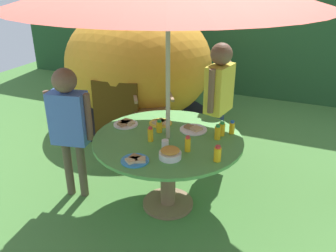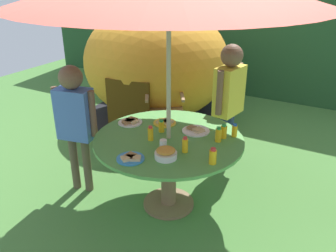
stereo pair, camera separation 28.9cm
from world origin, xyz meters
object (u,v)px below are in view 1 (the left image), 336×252
Objects in this scene: juice_bottle_mid_left at (159,127)px; juice_bottle_front_edge at (150,134)px; juice_bottle_spot_a at (232,128)px; snack_bowl at (170,153)px; juice_bottle_center_back at (218,132)px; garden_table at (168,153)px; plate_back_edge at (161,123)px; cup_near at (165,144)px; wooden_chair at (152,99)px; juice_bottle_far_left at (222,129)px; dome_tent at (138,63)px; juice_bottle_near_right at (218,154)px; child_in_blue_shirt at (69,118)px; child_in_yellow_shirt at (219,89)px; plate_mid_right at (135,160)px; plate_center_front at (126,124)px; plate_near_left at (193,129)px; juice_bottle_far_right at (188,144)px.

juice_bottle_mid_left is 0.90× the size of juice_bottle_front_edge.
juice_bottle_mid_left is at bearing -159.36° from juice_bottle_spot_a.
snack_bowl is 0.52m from juice_bottle_center_back.
garden_table is 0.26m from juice_bottle_front_edge.
cup_near is at bearing -61.74° from plate_back_edge.
wooden_chair is 4.84× the size of plate_back_edge.
dome_tent is at bearing 135.57° from juice_bottle_far_left.
juice_bottle_near_right is at bearing -23.77° from garden_table.
child_in_blue_shirt is 0.82m from plate_back_edge.
child_in_yellow_shirt is 1.25m from juice_bottle_near_right.
plate_mid_right is 0.30m from cup_near.
juice_bottle_spot_a is at bearing 34.07° from child_in_yellow_shirt.
juice_bottle_far_left is 0.98× the size of juice_bottle_front_edge.
child_in_blue_shirt reaches higher than snack_bowl.
wooden_chair is at bearing 137.33° from juice_bottle_center_back.
plate_center_front is at bearing 161.83° from juice_bottle_near_right.
juice_bottle_center_back is 1.10× the size of juice_bottle_spot_a.
juice_bottle_front_edge is (-0.60, 0.11, 0.00)m from juice_bottle_near_right.
plate_near_left is 0.43m from cup_near.
juice_bottle_far_left is at bearing -53.67° from dome_tent.
cup_near is at bearing -24.83° from juice_bottle_front_edge.
juice_bottle_far_right is at bearing -20.02° from plate_center_front.
garden_table is 6.04× the size of plate_back_edge.
plate_mid_right is at bearing -81.45° from plate_back_edge.
dome_tent is at bearing -111.31° from child_in_yellow_shirt.
plate_near_left is 0.26m from juice_bottle_far_left.
plate_center_front is at bearing 149.56° from juice_bottle_front_edge.
juice_bottle_mid_left is (0.06, -0.17, 0.04)m from plate_back_edge.
dome_tent is at bearing 126.32° from juice_bottle_far_right.
juice_bottle_far_left reaches higher than plate_near_left.
plate_near_left is 1.92× the size of juice_bottle_near_right.
juice_bottle_far_left is at bearing -1.37° from plate_back_edge.
child_in_blue_shirt is (-0.17, -1.34, 0.25)m from wooden_chair.
juice_bottle_spot_a is (1.35, 0.48, -0.05)m from child_in_blue_shirt.
juice_bottle_spot_a is at bearing 7.80° from child_in_blue_shirt.
juice_bottle_far_left is (0.48, 0.69, 0.05)m from plate_mid_right.
juice_bottle_near_right is at bearing -12.97° from juice_bottle_far_right.
plate_center_front is at bearing -167.86° from juice_bottle_spot_a.
juice_bottle_far_left is 1.68× the size of cup_near.
snack_bowl reaches higher than garden_table.
juice_bottle_mid_left is at bearing 124.20° from snack_bowl.
juice_bottle_front_edge is 0.19m from cup_near.
juice_bottle_mid_left is at bearing -3.37° from plate_center_front.
wooden_chair is 0.77× the size of child_in_yellow_shirt.
wooden_chair reaches higher than juice_bottle_mid_left.
juice_bottle_near_right reaches higher than plate_back_edge.
plate_mid_right is (-0.07, -0.46, 0.16)m from garden_table.
dome_tent is 2.56m from plate_mid_right.
juice_bottle_front_edge is at bearing -96.28° from wooden_chair.
juice_bottle_far_right reaches higher than juice_bottle_spot_a.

